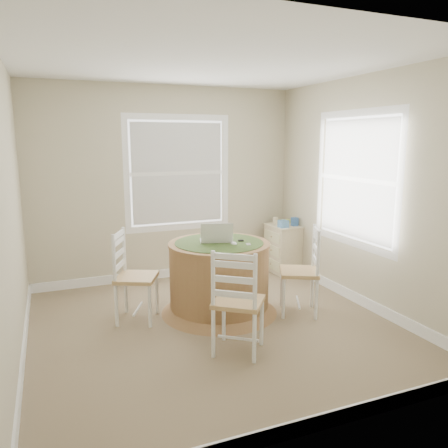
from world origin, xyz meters
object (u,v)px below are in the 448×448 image
chair_right (299,271)px  laptop (216,239)px  round_table (219,274)px  chair_near (238,301)px  chair_left (137,277)px  corner_chest (283,248)px

chair_right → laptop: (-0.82, 0.40, 0.35)m
round_table → chair_near: 0.95m
chair_left → laptop: size_ratio=2.26×
round_table → chair_left: (-0.89, 0.12, 0.04)m
laptop → corner_chest: (1.43, 1.03, -0.48)m
chair_left → corner_chest: 2.50m
round_table → corner_chest: bearing=54.2°
chair_left → laptop: 0.94m
round_table → chair_right: size_ratio=1.36×
chair_left → corner_chest: chair_left is taller
round_table → corner_chest: size_ratio=1.87×
chair_left → laptop: bearing=-69.8°
chair_near → round_table: bearing=-63.6°
chair_near → laptop: (0.16, 0.97, 0.35)m
chair_near → laptop: laptop is taller
chair_left → corner_chest: (2.30, 0.96, -0.13)m
round_table → chair_left: chair_left is taller
chair_left → chair_near: 1.26m
chair_near → chair_right: same height
round_table → chair_right: bearing=-7.1°
chair_left → chair_near: same height
round_table → laptop: bearing=128.2°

